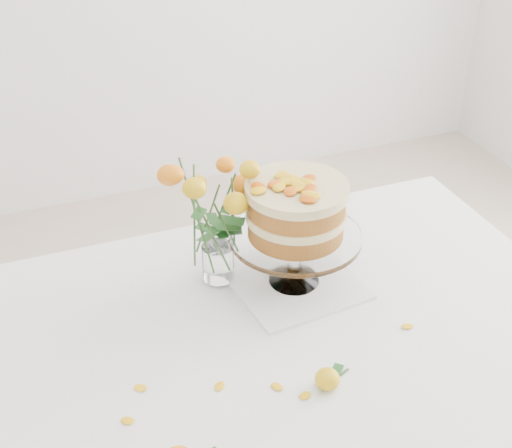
{
  "coord_description": "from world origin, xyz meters",
  "views": [
    {
      "loc": [
        -0.4,
        -1.02,
        1.74
      ],
      "look_at": [
        0.06,
        0.18,
        0.91
      ],
      "focal_mm": 50.0,
      "sensor_mm": 36.0,
      "label": 1
    }
  ],
  "objects": [
    {
      "name": "rose_vase",
      "position": [
        -0.01,
        0.22,
        0.97
      ],
      "size": [
        0.29,
        0.29,
        0.36
      ],
      "rotation": [
        0.0,
        0.0,
        0.24
      ],
      "color": "white",
      "rests_on": "table"
    },
    {
      "name": "stray_petal_d",
      "position": [
        -0.26,
        -0.05,
        0.76
      ],
      "size": [
        0.03,
        0.02,
        0.0
      ],
      "primitive_type": "ellipsoid",
      "color": "#F3B00F",
      "rests_on": "table"
    },
    {
      "name": "stray_petal_c",
      "position": [
        0.02,
        -0.18,
        0.76
      ],
      "size": [
        0.03,
        0.02,
        0.0
      ],
      "primitive_type": "ellipsoid",
      "color": "#F3B00F",
      "rests_on": "table"
    },
    {
      "name": "stray_petal_f",
      "position": [
        0.3,
        -0.08,
        0.76
      ],
      "size": [
        0.03,
        0.02,
        0.0
      ],
      "primitive_type": "ellipsoid",
      "color": "#F3B00F",
      "rests_on": "table"
    },
    {
      "name": "table",
      "position": [
        0.0,
        0.0,
        0.67
      ],
      "size": [
        1.43,
        0.93,
        0.76
      ],
      "color": "tan",
      "rests_on": "ground"
    },
    {
      "name": "napkin",
      "position": [
        0.14,
        0.14,
        0.76
      ],
      "size": [
        0.29,
        0.29,
        0.01
      ],
      "primitive_type": "cube",
      "rotation": [
        0.0,
        0.0,
        0.1
      ],
      "color": "silver",
      "rests_on": "table"
    },
    {
      "name": "loose_rose_near",
      "position": [
        0.07,
        -0.17,
        0.78
      ],
      "size": [
        0.08,
        0.05,
        0.04
      ],
      "rotation": [
        0.0,
        0.0,
        0.4
      ],
      "color": "yellow",
      "rests_on": "table"
    },
    {
      "name": "stray_petal_e",
      "position": [
        -0.3,
        -0.12,
        0.76
      ],
      "size": [
        0.03,
        0.02,
        0.0
      ],
      "primitive_type": "ellipsoid",
      "color": "#F3B00F",
      "rests_on": "table"
    },
    {
      "name": "cake_stand",
      "position": [
        0.14,
        0.14,
        0.94
      ],
      "size": [
        0.29,
        0.29,
        0.26
      ],
      "rotation": [
        0.0,
        0.0,
        0.22
      ],
      "color": "white",
      "rests_on": "napkin"
    },
    {
      "name": "stray_petal_a",
      "position": [
        -0.12,
        -0.1,
        0.76
      ],
      "size": [
        0.03,
        0.02,
        0.0
      ],
      "primitive_type": "ellipsoid",
      "color": "#F3B00F",
      "rests_on": "table"
    },
    {
      "name": "stray_petal_b",
      "position": [
        -0.02,
        -0.14,
        0.76
      ],
      "size": [
        0.03,
        0.02,
        0.0
      ],
      "primitive_type": "ellipsoid",
      "color": "#F3B00F",
      "rests_on": "table"
    }
  ]
}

